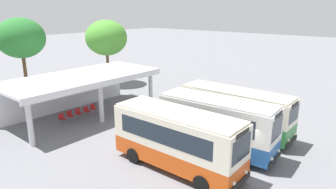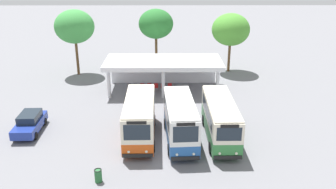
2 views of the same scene
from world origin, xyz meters
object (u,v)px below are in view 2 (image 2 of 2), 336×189
Objects in this scene: city_bus_second_in_row at (180,119)px; parked_car_flank at (30,123)px; waiting_chair_fifth_seat at (170,86)px; waiting_chair_fourth_seat at (163,87)px; city_bus_middle_cream at (220,118)px; waiting_chair_middle_seat at (156,86)px; city_bus_nearest_orange at (140,117)px; waiting_chair_end_by_column at (142,87)px; litter_bin_apron at (98,176)px; waiting_chair_second_from_end at (149,86)px.

city_bus_second_in_row reaches higher than parked_car_flank.
waiting_chair_fourth_seat is at bearing -171.49° from waiting_chair_fifth_seat.
waiting_chair_middle_seat is (-5.38, 11.01, -1.24)m from city_bus_middle_cream.
city_bus_second_in_row is at bearing -79.22° from waiting_chair_middle_seat.
city_bus_nearest_orange is 8.86× the size of waiting_chair_end_by_column.
city_bus_middle_cream reaches higher than waiting_chair_middle_seat.
litter_bin_apron is at bearing -105.81° from waiting_chair_fifth_seat.
city_bus_second_in_row reaches higher than waiting_chair_fourth_seat.
city_bus_middle_cream is 9.28× the size of waiting_chair_fourth_seat.
parked_car_flank is at bearing 172.52° from city_bus_second_in_row.
parked_car_flank is at bearing -134.11° from waiting_chair_second_from_end.
city_bus_middle_cream is 15.73m from parked_car_flank.
city_bus_middle_cream is at bearing -63.97° from waiting_chair_middle_seat.
city_bus_nearest_orange is 11.02m from waiting_chair_second_from_end.
city_bus_middle_cream is 11.78m from waiting_chair_fifth_seat.
waiting_chair_fifth_seat is (11.77, 9.84, -0.31)m from parked_car_flank.
litter_bin_apron is (-8.72, -6.03, -1.30)m from city_bus_middle_cream.
city_bus_second_in_row is 7.99m from litter_bin_apron.
waiting_chair_middle_seat is at bearing -1.86° from waiting_chair_second_from_end.
city_bus_middle_cream is at bearing -4.41° from parked_car_flank.
city_bus_nearest_orange is at bearing -95.36° from waiting_chair_middle_seat.
waiting_chair_fourth_seat is (-4.63, 10.94, -1.24)m from city_bus_middle_cream.
litter_bin_apron is (-4.84, -17.08, -0.07)m from waiting_chair_fifth_seat.
waiting_chair_middle_seat is at bearing 84.64° from city_bus_nearest_orange.
city_bus_middle_cream is 9.28× the size of waiting_chair_fifth_seat.
waiting_chair_second_from_end is at bearing 45.89° from parked_car_flank.
parked_car_flank is at bearing 133.77° from litter_bin_apron.
waiting_chair_second_from_end and waiting_chair_fourth_seat have the same top height.
waiting_chair_fourth_seat is (1.49, -0.10, 0.00)m from waiting_chair_second_from_end.
waiting_chair_fourth_seat is (0.75, -0.07, 0.00)m from waiting_chair_middle_seat.
waiting_chair_second_from_end is 1.00× the size of waiting_chair_fourth_seat.
city_bus_nearest_orange is 1.73× the size of parked_car_flank.
waiting_chair_fourth_seat and waiting_chair_fifth_seat have the same top height.
waiting_chair_middle_seat is (1.02, 10.91, -1.30)m from city_bus_nearest_orange.
waiting_chair_end_by_column is 2.99m from waiting_chair_fifth_seat.
waiting_chair_fourth_seat is 0.96× the size of litter_bin_apron.
waiting_chair_middle_seat is at bearing 43.66° from parked_car_flank.
city_bus_second_in_row is 0.93× the size of city_bus_middle_cream.
city_bus_second_in_row is 12.60m from parked_car_flank.
waiting_chair_middle_seat is at bearing -178.56° from waiting_chair_fifth_seat.
waiting_chair_middle_seat is at bearing 100.78° from city_bus_second_in_row.
parked_car_flank is 5.13× the size of waiting_chair_fourth_seat.
waiting_chair_fifth_seat is at bearing 1.99° from waiting_chair_end_by_column.
waiting_chair_middle_seat is at bearing 78.91° from litter_bin_apron.
litter_bin_apron reaches higher than waiting_chair_fourth_seat.
city_bus_second_in_row is 8.64× the size of waiting_chair_middle_seat.
waiting_chair_middle_seat is 1.00× the size of waiting_chair_fifth_seat.
waiting_chair_fourth_seat is 1.00× the size of waiting_chair_fifth_seat.
city_bus_nearest_orange is 8.47× the size of litter_bin_apron.
waiting_chair_fifth_seat is (2.52, 10.95, -1.30)m from city_bus_nearest_orange.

